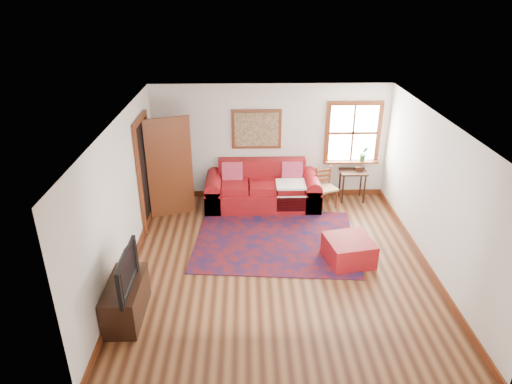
{
  "coord_description": "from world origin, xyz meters",
  "views": [
    {
      "loc": [
        -0.53,
        -6.52,
        4.4
      ],
      "look_at": [
        -0.36,
        0.6,
        1.08
      ],
      "focal_mm": 32.0,
      "sensor_mm": 36.0,
      "label": 1
    }
  ],
  "objects_px": {
    "red_leather_sofa": "(263,191)",
    "ladder_back_chair": "(325,186)",
    "media_cabinet": "(126,300)",
    "red_ottoman": "(349,250)",
    "side_table": "(353,176)"
  },
  "relations": [
    {
      "from": "red_leather_sofa",
      "to": "red_ottoman",
      "type": "relative_size",
      "value": 3.22
    },
    {
      "from": "red_leather_sofa",
      "to": "media_cabinet",
      "type": "bearing_deg",
      "value": -120.21
    },
    {
      "from": "red_leather_sofa",
      "to": "red_ottoman",
      "type": "bearing_deg",
      "value": -57.96
    },
    {
      "from": "red_ottoman",
      "to": "ladder_back_chair",
      "type": "relative_size",
      "value": 0.88
    },
    {
      "from": "red_leather_sofa",
      "to": "ladder_back_chair",
      "type": "xyz_separation_m",
      "value": [
        1.32,
        -0.09,
        0.15
      ]
    },
    {
      "from": "red_leather_sofa",
      "to": "ladder_back_chair",
      "type": "distance_m",
      "value": 1.33
    },
    {
      "from": "red_leather_sofa",
      "to": "media_cabinet",
      "type": "height_order",
      "value": "red_leather_sofa"
    },
    {
      "from": "red_ottoman",
      "to": "side_table",
      "type": "height_order",
      "value": "side_table"
    },
    {
      "from": "red_leather_sofa",
      "to": "side_table",
      "type": "bearing_deg",
      "value": 5.62
    },
    {
      "from": "red_ottoman",
      "to": "media_cabinet",
      "type": "xyz_separation_m",
      "value": [
        -3.46,
        -1.34,
        0.07
      ]
    },
    {
      "from": "media_cabinet",
      "to": "red_ottoman",
      "type": "bearing_deg",
      "value": 21.15
    },
    {
      "from": "ladder_back_chair",
      "to": "red_ottoman",
      "type": "bearing_deg",
      "value": -88.07
    },
    {
      "from": "red_ottoman",
      "to": "ladder_back_chair",
      "type": "bearing_deg",
      "value": 80.56
    },
    {
      "from": "side_table",
      "to": "red_leather_sofa",
      "type": "bearing_deg",
      "value": -174.38
    },
    {
      "from": "side_table",
      "to": "media_cabinet",
      "type": "xyz_separation_m",
      "value": [
        -4.03,
        -3.75,
        -0.27
      ]
    }
  ]
}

